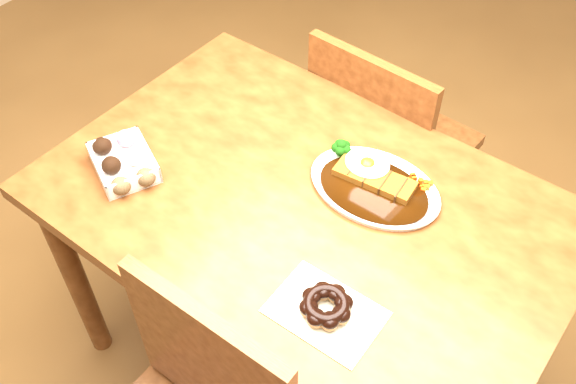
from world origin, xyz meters
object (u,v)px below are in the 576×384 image
Objects in this scene: table at (304,229)px; katsu_curry_plate at (374,183)px; chair_far at (384,145)px; donut_box at (124,162)px; pon_de_ring at (326,307)px.

table is 0.20m from katsu_curry_plate.
chair_far is 4.20× the size of donut_box.
pon_de_ring is at bearing -45.39° from table.
chair_far is at bearing 114.43° from katsu_curry_plate.
donut_box reaches higher than pon_de_ring.
donut_box is (-0.32, -0.71, 0.30)m from chair_far.
chair_far reaches higher than table.
pon_de_ring is (0.21, -0.21, 0.12)m from table.
chair_far is at bearing 65.76° from donut_box.
table is 3.73× the size of katsu_curry_plate.
chair_far reaches higher than pon_de_ring.
table is at bearing 23.89° from donut_box.
katsu_curry_plate is at bearing 116.89° from chair_far.
chair_far is 0.84m from donut_box.
table is 0.57m from chair_far.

